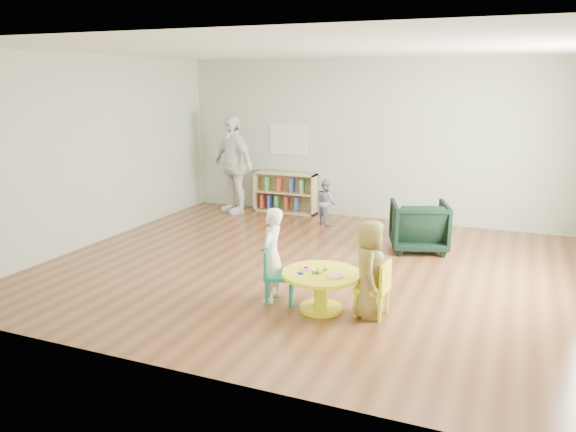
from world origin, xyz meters
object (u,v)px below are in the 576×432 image
(activity_table, at_px, (321,284))
(kid_chair_right, at_px, (376,287))
(adult_caretaker, at_px, (233,164))
(child_left, at_px, (272,255))
(child_right, at_px, (370,269))
(kid_chair_left, at_px, (275,273))
(toddler, at_px, (326,202))
(armchair, at_px, (419,226))
(bookshelf, at_px, (285,193))

(activity_table, xyz_separation_m, kid_chair_right, (0.59, 0.06, 0.03))
(kid_chair_right, xyz_separation_m, adult_caretaker, (-3.62, 3.66, 0.59))
(child_left, distance_m, child_right, 1.12)
(kid_chair_left, relative_size, toddler, 0.79)
(kid_chair_left, bearing_deg, adult_caretaker, -164.62)
(child_right, bearing_deg, armchair, -15.81)
(child_right, bearing_deg, kid_chair_left, 76.21)
(activity_table, distance_m, kid_chair_right, 0.59)
(activity_table, xyz_separation_m, armchair, (0.58, 2.62, 0.07))
(bookshelf, height_order, armchair, bookshelf)
(kid_chair_right, height_order, bookshelf, bookshelf)
(bookshelf, relative_size, child_left, 1.12)
(activity_table, relative_size, kid_chair_left, 1.38)
(kid_chair_left, bearing_deg, bookshelf, -177.05)
(armchair, height_order, child_left, child_left)
(activity_table, distance_m, toddler, 3.72)
(activity_table, distance_m, kid_chair_left, 0.55)
(child_left, relative_size, adult_caretaker, 0.59)
(armchair, xyz_separation_m, toddler, (-1.74, 0.91, 0.03))
(kid_chair_left, xyz_separation_m, toddler, (-0.61, 3.51, 0.06))
(kid_chair_right, relative_size, adult_caretaker, 0.33)
(kid_chair_right, xyz_separation_m, toddler, (-1.74, 3.47, 0.07))
(armchair, xyz_separation_m, child_left, (-1.19, -2.58, 0.17))
(kid_chair_left, bearing_deg, armchair, 137.87)
(activity_table, xyz_separation_m, toddler, (-1.16, 3.53, 0.10))
(kid_chair_left, distance_m, adult_caretaker, 4.50)
(armchair, bearing_deg, kid_chair_left, 48.45)
(kid_chair_right, bearing_deg, child_left, 95.31)
(kid_chair_left, xyz_separation_m, kid_chair_right, (1.14, 0.04, -0.01))
(kid_chair_right, distance_m, child_left, 1.21)
(armchair, distance_m, child_left, 2.84)
(kid_chair_right, relative_size, child_left, 0.56)
(bookshelf, xyz_separation_m, child_right, (2.68, -4.10, 0.16))
(kid_chair_left, relative_size, bookshelf, 0.52)
(toddler, bearing_deg, child_right, 154.48)
(activity_table, height_order, child_right, child_right)
(kid_chair_right, bearing_deg, child_right, 117.70)
(activity_table, bearing_deg, child_left, 176.09)
(bookshelf, height_order, child_right, child_right)
(child_left, height_order, toddler, child_left)
(bookshelf, bearing_deg, armchair, -28.89)
(kid_chair_left, xyz_separation_m, adult_caretaker, (-2.49, 3.70, 0.58))
(bookshelf, distance_m, adult_caretaker, 1.10)
(activity_table, xyz_separation_m, bookshelf, (-2.17, 4.14, 0.07))
(child_left, xyz_separation_m, adult_caretaker, (-2.43, 3.69, 0.37))
(kid_chair_left, relative_size, child_left, 0.58)
(activity_table, height_order, armchair, armchair)
(kid_chair_right, xyz_separation_m, armchair, (-0.00, 2.55, 0.04))
(adult_caretaker, bearing_deg, activity_table, -24.80)
(toddler, relative_size, adult_caretaker, 0.43)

